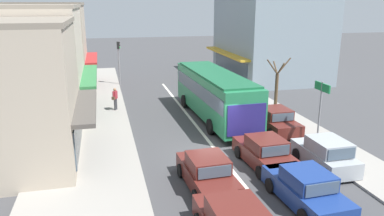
{
  "coord_description": "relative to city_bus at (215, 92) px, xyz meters",
  "views": [
    {
      "loc": [
        -5.73,
        -17.73,
        7.72
      ],
      "look_at": [
        -0.27,
        4.71,
        1.2
      ],
      "focal_mm": 35.0,
      "sensor_mm": 36.0,
      "label": 1
    }
  ],
  "objects": [
    {
      "name": "ground_plane",
      "position": [
        -1.58,
        -5.87,
        -1.88
      ],
      "size": [
        140.0,
        140.0,
        0.0
      ],
      "primitive_type": "plane",
      "color": "#3F3F42"
    },
    {
      "name": "lane_centre_line",
      "position": [
        -1.58,
        -1.87,
        -1.88
      ],
      "size": [
        0.2,
        28.0,
        0.01
      ],
      "primitive_type": "cube",
      "color": "silver",
      "rests_on": "ground"
    },
    {
      "name": "sidewalk_left",
      "position": [
        -8.38,
        0.13,
        -1.81
      ],
      "size": [
        5.2,
        44.0,
        0.14
      ],
      "primitive_type": "cube",
      "color": "gray",
      "rests_on": "ground"
    },
    {
      "name": "kerb_right",
      "position": [
        4.62,
        0.13,
        -1.82
      ],
      "size": [
        2.8,
        44.0,
        0.12
      ],
      "primitive_type": "cube",
      "color": "gray",
      "rests_on": "ground"
    },
    {
      "name": "shopfront_corner_near",
      "position": [
        -11.76,
        -4.73,
        1.61
      ],
      "size": [
        7.2,
        7.3,
        6.98
      ],
      "color": "#B2A38E",
      "rests_on": "ground"
    },
    {
      "name": "shopfront_mid_block",
      "position": [
        -11.76,
        3.7,
        1.92
      ],
      "size": [
        7.21,
        9.25,
        7.62
      ],
      "color": "beige",
      "rests_on": "ground"
    },
    {
      "name": "shopfront_far_end",
      "position": [
        -11.76,
        12.64,
        1.99
      ],
      "size": [
        7.25,
        7.92,
        7.75
      ],
      "color": "#B2A38E",
      "rests_on": "ground"
    },
    {
      "name": "building_right_far",
      "position": [
        9.9,
        12.9,
        2.38
      ],
      "size": [
        9.64,
        12.06,
        8.53
      ],
      "color": "#84939E",
      "rests_on": "ground"
    },
    {
      "name": "city_bus",
      "position": [
        0.0,
        0.0,
        0.0
      ],
      "size": [
        3.01,
        10.93,
        3.23
      ],
      "color": "#237A4C",
      "rests_on": "ground"
    },
    {
      "name": "sedan_queue_far_back",
      "position": [
        0.17,
        -11.78,
        -1.22
      ],
      "size": [
        2.04,
        4.28,
        1.47
      ],
      "color": "navy",
      "rests_on": "ground"
    },
    {
      "name": "sedan_queue_gap_filler",
      "position": [
        0.15,
        -8.02,
        -1.22
      ],
      "size": [
        2.03,
        4.27,
        1.47
      ],
      "color": "#561E19",
      "rests_on": "ground"
    },
    {
      "name": "sedan_behind_bus_near",
      "position": [
        -3.21,
        -9.48,
        -1.22
      ],
      "size": [
        2.01,
        4.26,
        1.47
      ],
      "color": "#561E19",
      "rests_on": "ground"
    },
    {
      "name": "parked_hatchback_kerb_front",
      "position": [
        2.82,
        -8.96,
        -1.17
      ],
      "size": [
        1.82,
        3.7,
        1.54
      ],
      "color": "#9EA3A8",
      "rests_on": "ground"
    },
    {
      "name": "parked_sedan_kerb_second",
      "position": [
        2.92,
        -3.3,
        -1.22
      ],
      "size": [
        1.96,
        4.23,
        1.47
      ],
      "color": "#561E19",
      "rests_on": "ground"
    },
    {
      "name": "parked_hatchback_kerb_third",
      "position": [
        3.0,
        2.71,
        -1.17
      ],
      "size": [
        1.85,
        3.72,
        1.54
      ],
      "color": "navy",
      "rests_on": "ground"
    },
    {
      "name": "traffic_light_downstreet",
      "position": [
        -5.69,
        12.52,
        0.97
      ],
      "size": [
        0.33,
        0.24,
        4.2
      ],
      "color": "gray",
      "rests_on": "ground"
    },
    {
      "name": "directional_road_sign",
      "position": [
        4.26,
        -5.99,
        0.8
      ],
      "size": [
        0.1,
        1.4,
        3.6
      ],
      "color": "gray",
      "rests_on": "ground"
    },
    {
      "name": "street_tree_right",
      "position": [
        4.99,
        0.83,
        -0.04
      ],
      "size": [
        1.88,
        1.71,
        3.91
      ],
      "color": "brown",
      "rests_on": "ground"
    },
    {
      "name": "pedestrian_with_handbag_near",
      "position": [
        -6.52,
        3.35,
        -0.81
      ],
      "size": [
        0.46,
        0.63,
        1.63
      ],
      "color": "#333338",
      "rests_on": "sidewalk_left"
    }
  ]
}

